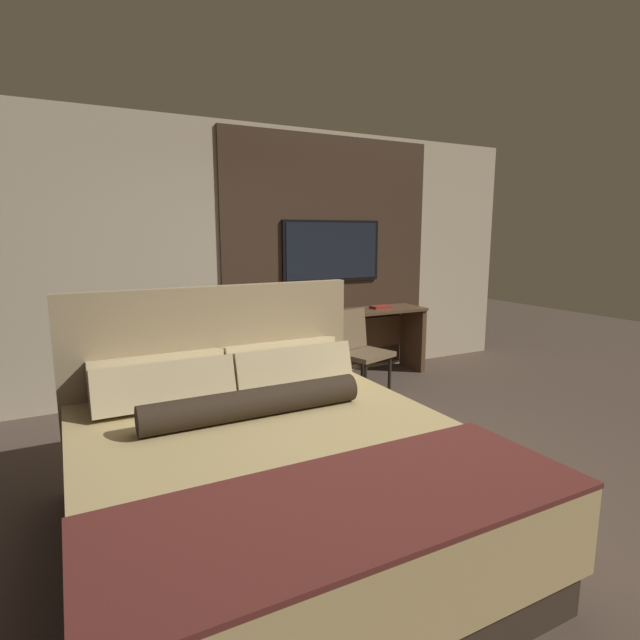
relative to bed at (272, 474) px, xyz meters
The scene contains 9 objects.
ground_plane 0.91m from the bed, 10.88° to the left, with size 16.00×16.00×0.00m, color #4C3D33.
wall_back_tv_panel 3.09m from the bed, 70.61° to the left, with size 7.20×0.09×2.80m.
bed is the anchor object (origin of this frame).
desk 3.11m from the bed, 53.22° to the left, with size 2.11×0.48×0.79m.
tv 3.44m from the bed, 55.20° to the left, with size 1.24×0.04×0.70m.
desk_chair 2.66m from the bed, 47.91° to the left, with size 0.61×0.61×0.88m.
vase_tall 2.91m from the bed, 60.17° to the left, with size 0.13×0.13×0.35m.
vase_short 2.70m from the bed, 66.10° to the left, with size 0.11×0.11×0.27m.
book 3.46m from the bed, 45.68° to the left, with size 0.22×0.16×0.03m.
Camera 1 is at (-1.76, -2.54, 1.68)m, focal length 28.00 mm.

